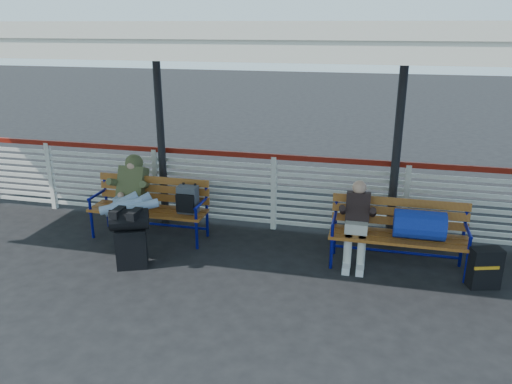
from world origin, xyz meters
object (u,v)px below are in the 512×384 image
(companion_person, at_px, (357,223))
(luggage_stack, at_px, (131,236))
(traveler_man, at_px, (130,199))
(suitcase_side, at_px, (485,268))
(bench_left, at_px, (159,201))
(bench_right, at_px, (410,226))

(companion_person, bearing_deg, luggage_stack, -163.86)
(luggage_stack, xyz_separation_m, traveler_man, (-0.35, 0.69, 0.25))
(suitcase_side, bearing_deg, companion_person, 151.83)
(traveler_man, distance_m, companion_person, 3.27)
(luggage_stack, bearing_deg, traveler_man, 94.11)
(bench_left, relative_size, companion_person, 1.57)
(companion_person, bearing_deg, bench_left, 176.26)
(bench_right, height_order, companion_person, companion_person)
(luggage_stack, bearing_deg, bench_left, 69.62)
(luggage_stack, xyz_separation_m, companion_person, (2.92, 0.84, 0.14))
(traveler_man, xyz_separation_m, suitcase_side, (4.86, -0.14, -0.45))
(luggage_stack, height_order, traveler_man, traveler_man)
(bench_left, xyz_separation_m, bench_right, (3.65, -0.19, 0.03))
(traveler_man, bearing_deg, bench_right, 2.27)
(bench_right, bearing_deg, traveler_man, -177.73)
(luggage_stack, height_order, companion_person, companion_person)
(companion_person, distance_m, suitcase_side, 1.66)
(bench_left, bearing_deg, luggage_stack, -87.79)
(bench_left, relative_size, traveler_man, 1.10)
(traveler_man, relative_size, suitcase_side, 3.14)
(luggage_stack, relative_size, companion_person, 0.73)
(bench_right, height_order, suitcase_side, bench_right)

